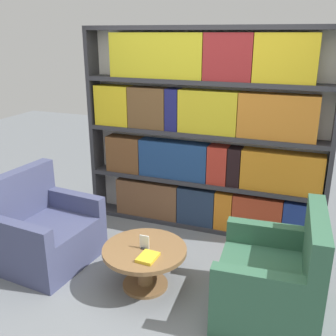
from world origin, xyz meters
name	(u,v)px	position (x,y,z in m)	size (l,w,h in m)	color
ground_plane	(154,296)	(0.00, 0.00, 0.00)	(14.00, 14.00, 0.00)	slate
bookshelf	(205,135)	(0.03, 1.49, 1.16)	(2.85, 0.30, 2.36)	silver
armchair_left	(44,233)	(-1.30, 0.16, 0.31)	(0.90, 1.00, 0.95)	#42476B
armchair_right	(273,281)	(1.02, 0.16, 0.31)	(0.88, 0.98, 0.95)	#336047
coffee_table	(145,259)	(-0.14, 0.11, 0.29)	(0.78, 0.78, 0.41)	brown
table_sign	(144,243)	(-0.14, 0.11, 0.46)	(0.09, 0.06, 0.13)	black
stray_book	(148,257)	(-0.04, -0.04, 0.42)	(0.16, 0.21, 0.03)	gold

